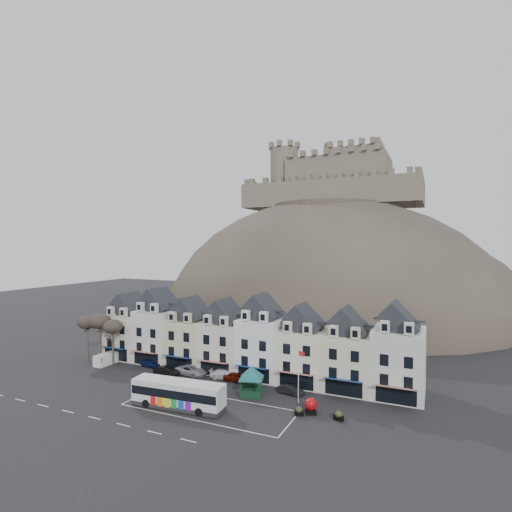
{
  "coord_description": "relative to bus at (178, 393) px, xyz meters",
  "views": [
    {
      "loc": [
        28.42,
        -42.24,
        20.91
      ],
      "look_at": [
        -1.64,
        24.0,
        18.88
      ],
      "focal_mm": 28.0,
      "sensor_mm": 36.0,
      "label": 1
    }
  ],
  "objects": [
    {
      "name": "car_charcoal",
      "position": [
        11.55,
        10.38,
        -1.3
      ],
      "size": [
        3.95,
        1.9,
        1.25
      ],
      "primitive_type": "imported",
      "rotation": [
        0.0,
        0.0,
        1.41
      ],
      "color": "black",
      "rests_on": "ground"
    },
    {
      "name": "car_silver",
      "position": [
        -5.71,
        11.61,
        -1.16
      ],
      "size": [
        5.69,
        3.16,
        1.53
      ],
      "primitive_type": "imported",
      "rotation": [
        0.0,
        0.0,
        1.45
      ],
      "color": "#A7AAAF",
      "rests_on": "ground"
    },
    {
      "name": "castle_hill",
      "position": [
        2.8,
        69.29,
        -1.82
      ],
      "size": [
        100.0,
        76.0,
        68.0
      ],
      "color": "#38332B",
      "rests_on": "ground"
    },
    {
      "name": "ground",
      "position": [
        1.55,
        0.34,
        -1.93
      ],
      "size": [
        300.0,
        300.0,
        0.0
      ],
      "primitive_type": "plane",
      "color": "black",
      "rests_on": "ground"
    },
    {
      "name": "red_buoy",
      "position": [
        15.96,
        5.4,
        -0.94
      ],
      "size": [
        1.71,
        1.71,
        1.94
      ],
      "rotation": [
        0.0,
        0.0,
        0.4
      ],
      "color": "black",
      "rests_on": "ground"
    },
    {
      "name": "coach_bay_markings",
      "position": [
        3.55,
        1.59,
        -1.93
      ],
      "size": [
        22.0,
        7.5,
        0.01
      ],
      "primitive_type": "cube",
      "color": "silver",
      "rests_on": "ground"
    },
    {
      "name": "planter_east",
      "position": [
        19.55,
        4.89,
        -1.38
      ],
      "size": [
        1.26,
        0.89,
        1.14
      ],
      "rotation": [
        0.0,
        0.0,
        -0.31
      ],
      "color": "black",
      "rests_on": "ground"
    },
    {
      "name": "planter_west",
      "position": [
        14.83,
        4.23,
        -1.39
      ],
      "size": [
        1.25,
        0.97,
        1.11
      ],
      "rotation": [
        0.0,
        0.0,
        0.42
      ],
      "color": "black",
      "rests_on": "ground"
    },
    {
      "name": "bus",
      "position": [
        0.0,
        0.0,
        0.0
      ],
      "size": [
        12.53,
        3.78,
        3.49
      ],
      "rotation": [
        0.0,
        0.0,
        0.07
      ],
      "color": "#262628",
      "rests_on": "ground"
    },
    {
      "name": "tree_left_near",
      "position": [
        -21.45,
        10.84,
        4.63
      ],
      "size": [
        3.43,
        3.43,
        7.84
      ],
      "color": "#3D3026",
      "rests_on": "ground"
    },
    {
      "name": "car_white",
      "position": [
        0.17,
        12.34,
        -1.2
      ],
      "size": [
        5.35,
        3.01,
        1.46
      ],
      "primitive_type": "imported",
      "rotation": [
        0.0,
        0.0,
        1.77
      ],
      "color": "white",
      "rests_on": "ground"
    },
    {
      "name": "bus_shelter",
      "position": [
        6.76,
        7.69,
        1.26
      ],
      "size": [
        6.17,
        6.17,
        4.1
      ],
      "rotation": [
        0.0,
        0.0,
        0.31
      ],
      "color": "#10311E",
      "rests_on": "ground"
    },
    {
      "name": "white_van",
      "position": [
        -22.51,
        10.18,
        -0.98
      ],
      "size": [
        1.89,
        4.16,
        1.88
      ],
      "rotation": [
        0.0,
        0.0,
        -0.02
      ],
      "color": "white",
      "rests_on": "ground"
    },
    {
      "name": "castle",
      "position": [
        2.06,
        76.27,
        38.27
      ],
      "size": [
        50.2,
        22.2,
        22.0
      ],
      "color": "#6A5F50",
      "rests_on": "ground"
    },
    {
      "name": "car_black",
      "position": [
        -9.25,
        9.84,
        -1.22
      ],
      "size": [
        4.33,
        1.66,
        1.41
      ],
      "primitive_type": "imported",
      "rotation": [
        0.0,
        0.0,
        1.61
      ],
      "color": "black",
      "rests_on": "ground"
    },
    {
      "name": "tree_left_far",
      "position": [
        -27.45,
        10.84,
        4.97
      ],
      "size": [
        3.61,
        3.61,
        8.24
      ],
      "color": "#3D3026",
      "rests_on": "ground"
    },
    {
      "name": "tree_left_mid",
      "position": [
        -24.45,
        10.84,
        5.31
      ],
      "size": [
        3.78,
        3.78,
        8.64
      ],
      "color": "#3D3026",
      "rests_on": "ground"
    },
    {
      "name": "car_maroon",
      "position": [
        2.35,
        11.77,
        -1.23
      ],
      "size": [
        4.13,
        1.72,
        1.4
      ],
      "primitive_type": "imported",
      "rotation": [
        0.0,
        0.0,
        1.55
      ],
      "color": "#4F0C04",
      "rests_on": "ground"
    },
    {
      "name": "flagpole",
      "position": [
        13.66,
        7.69,
        2.21
      ],
      "size": [
        0.98,
        0.44,
        7.25
      ],
      "rotation": [
        0.0,
        0.0,
        -0.38
      ],
      "color": "silver",
      "rests_on": "ground"
    },
    {
      "name": "car_navy",
      "position": [
        -14.45,
        12.34,
        -1.22
      ],
      "size": [
        4.42,
        2.43,
        1.42
      ],
      "primitive_type": "imported",
      "rotation": [
        0.0,
        0.0,
        1.38
      ],
      "color": "#0E1746",
      "rests_on": "ground"
    },
    {
      "name": "townhouse_terrace",
      "position": [
        1.7,
        16.31,
        3.37
      ],
      "size": [
        54.4,
        9.35,
        11.8
      ],
      "color": "beige",
      "rests_on": "ground"
    }
  ]
}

